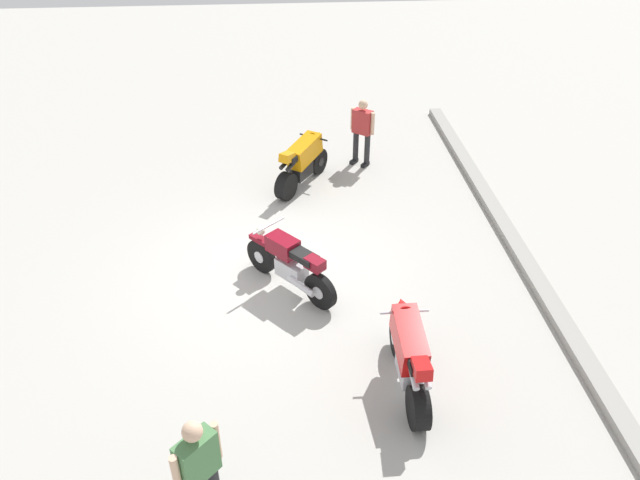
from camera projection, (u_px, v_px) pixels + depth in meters
ground_plane at (273, 273)px, 11.01m from camera, size 40.00×40.00×0.00m
curb_edge at (523, 258)px, 11.27m from camera, size 14.00×0.30×0.15m
motorcycle_maroon_cruiser at (290, 264)px, 10.38m from camera, size 1.64×1.48×1.09m
motorcycle_orange_sportbike at (303, 161)px, 13.38m from camera, size 1.71×1.27×1.14m
motorcycle_red_sportbike at (409, 355)px, 8.50m from camera, size 1.95×0.70×1.14m
person_in_red_shirt at (362, 129)px, 14.08m from camera, size 0.50×0.55×1.58m
person_in_green_shirt at (199, 468)px, 6.61m from camera, size 0.54×0.54×1.66m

